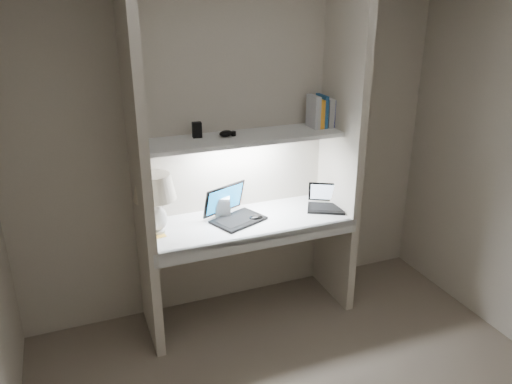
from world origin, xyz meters
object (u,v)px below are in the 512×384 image
laptop_netbook (326,202)px  book_row (324,112)px  table_lamp (155,194)px  laptop_main (233,212)px  speaker (223,207)px

laptop_netbook → book_row: bearing=111.7°
table_lamp → laptop_netbook: 1.29m
laptop_main → speaker: laptop_main is taller
book_row → speaker: bearing=-179.7°
table_lamp → speaker: size_ratio=2.85×
laptop_main → laptop_netbook: 0.73m
laptop_main → laptop_netbook: laptop_main is taller
table_lamp → laptop_netbook: bearing=-2.0°
table_lamp → speaker: bearing=10.2°
laptop_netbook → speaker: bearing=-161.1°
table_lamp → book_row: book_row is taller
table_lamp → speaker: 0.54m
laptop_netbook → speaker: 0.79m
laptop_netbook → book_row: size_ratio=1.52×
book_row → table_lamp: bearing=-175.9°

